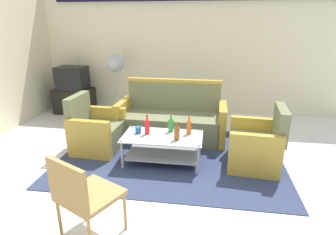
% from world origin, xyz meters
% --- Properties ---
extents(ground_plane, '(14.00, 14.00, 0.00)m').
position_xyz_m(ground_plane, '(0.00, 0.00, 0.00)').
color(ground_plane, white).
extents(wall_back, '(6.52, 0.19, 2.80)m').
position_xyz_m(wall_back, '(0.00, 3.05, 1.48)').
color(wall_back, beige).
rests_on(wall_back, ground).
extents(rug, '(3.20, 2.25, 0.01)m').
position_xyz_m(rug, '(-0.12, 0.72, 0.01)').
color(rug, '#2D3856').
rests_on(rug, ground).
extents(couch, '(1.81, 0.78, 0.96)m').
position_xyz_m(couch, '(-0.22, 1.45, 0.32)').
color(couch, '#6B704C').
rests_on(couch, rug).
extents(armchair_left, '(0.73, 0.79, 0.85)m').
position_xyz_m(armchair_left, '(-1.31, 0.82, 0.29)').
color(armchair_left, '#6B704C').
rests_on(armchair_left, rug).
extents(armchair_right, '(0.75, 0.81, 0.85)m').
position_xyz_m(armchair_right, '(1.06, 0.64, 0.29)').
color(armchair_right, '#6B704C').
rests_on(armchair_right, rug).
extents(coffee_table, '(1.10, 0.60, 0.40)m').
position_xyz_m(coffee_table, '(-0.22, 0.52, 0.27)').
color(coffee_table, silver).
rests_on(coffee_table, rug).
extents(bottle_green, '(0.07, 0.07, 0.26)m').
position_xyz_m(bottle_green, '(-0.13, 0.70, 0.51)').
color(bottle_green, '#2D8C38').
rests_on(bottle_green, coffee_table).
extents(bottle_red, '(0.07, 0.07, 0.28)m').
position_xyz_m(bottle_red, '(-0.44, 0.56, 0.52)').
color(bottle_red, red).
rests_on(bottle_red, coffee_table).
extents(bottle_brown, '(0.07, 0.07, 0.25)m').
position_xyz_m(bottle_brown, '(-0.01, 0.41, 0.51)').
color(bottle_brown, brown).
rests_on(bottle_brown, coffee_table).
extents(bottle_orange, '(0.07, 0.07, 0.27)m').
position_xyz_m(bottle_orange, '(0.13, 0.65, 0.51)').
color(bottle_orange, '#D85919').
rests_on(bottle_orange, coffee_table).
extents(cup, '(0.08, 0.08, 0.10)m').
position_xyz_m(cup, '(-0.57, 0.57, 0.46)').
color(cup, '#2659A5').
rests_on(cup, coffee_table).
extents(tv_stand, '(0.80, 0.50, 0.52)m').
position_xyz_m(tv_stand, '(-2.52, 2.55, 0.26)').
color(tv_stand, black).
rests_on(tv_stand, ground).
extents(television, '(0.62, 0.47, 0.48)m').
position_xyz_m(television, '(-2.52, 2.55, 0.76)').
color(television, black).
rests_on(television, tv_stand).
extents(pedestal_fan, '(0.36, 0.36, 1.27)m').
position_xyz_m(pedestal_fan, '(-1.56, 2.60, 1.01)').
color(pedestal_fan, '#2D2D33').
rests_on(pedestal_fan, ground).
extents(wicker_chair, '(0.64, 0.64, 0.84)m').
position_xyz_m(wicker_chair, '(-0.67, -1.04, 0.49)').
color(wicker_chair, '#AD844C').
rests_on(wicker_chair, ground).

